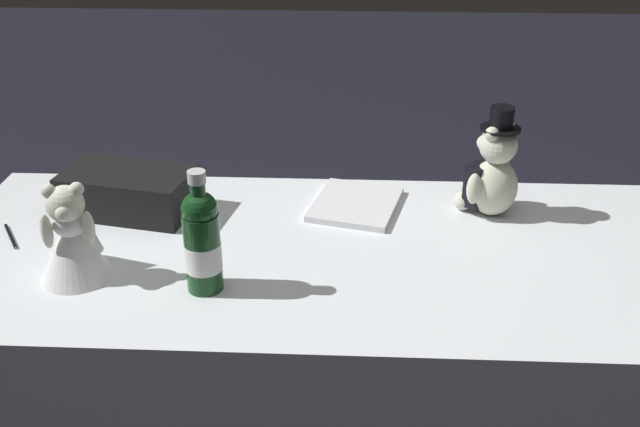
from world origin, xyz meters
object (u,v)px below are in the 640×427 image
(gift_case_black, at_px, (129,191))
(guestbook, at_px, (356,204))
(champagne_bottle, at_px, (202,240))
(teddy_bear_groom, at_px, (492,173))
(signing_pen, at_px, (11,237))
(teddy_bear_bride, at_px, (72,234))

(gift_case_black, height_order, guestbook, gift_case_black)
(gift_case_black, bearing_deg, champagne_bottle, 126.50)
(teddy_bear_groom, height_order, guestbook, teddy_bear_groom)
(champagne_bottle, bearing_deg, signing_pen, -20.64)
(teddy_bear_bride, distance_m, gift_case_black, 0.33)
(signing_pen, xyz_separation_m, gift_case_black, (-0.26, -0.17, 0.05))
(teddy_bear_groom, relative_size, signing_pen, 2.47)
(teddy_bear_groom, distance_m, champagne_bottle, 0.81)
(signing_pen, bearing_deg, gift_case_black, -147.38)
(teddy_bear_groom, xyz_separation_m, guestbook, (0.36, -0.01, -0.11))
(teddy_bear_groom, distance_m, teddy_bear_bride, 1.07)
(teddy_bear_bride, height_order, signing_pen, teddy_bear_bride)
(champagne_bottle, distance_m, signing_pen, 0.59)
(teddy_bear_groom, xyz_separation_m, gift_case_black, (0.97, 0.03, -0.06))
(gift_case_black, bearing_deg, teddy_bear_groom, -177.95)
(teddy_bear_bride, relative_size, gift_case_black, 0.65)
(teddy_bear_bride, xyz_separation_m, guestbook, (-0.65, -0.37, -0.10))
(teddy_bear_bride, distance_m, guestbook, 0.75)
(champagne_bottle, relative_size, signing_pen, 2.37)
(teddy_bear_bride, height_order, guestbook, teddy_bear_bride)
(teddy_bear_groom, bearing_deg, gift_case_black, 2.05)
(teddy_bear_groom, height_order, gift_case_black, teddy_bear_groom)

